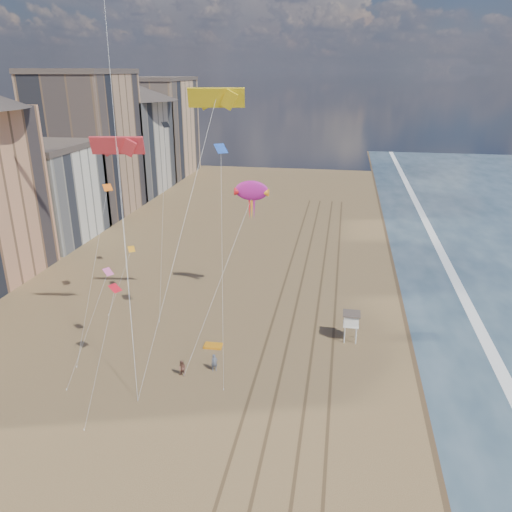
# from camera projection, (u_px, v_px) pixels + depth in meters

# --- Properties ---
(wet_sand) EXTENTS (260.00, 260.00, 0.00)m
(wet_sand) POSITION_uv_depth(u_px,v_px,m) (432.00, 296.00, 67.52)
(wet_sand) COLOR #42301E
(wet_sand) RESTS_ON ground
(foam) EXTENTS (260.00, 260.00, 0.00)m
(foam) POSITION_uv_depth(u_px,v_px,m) (464.00, 298.00, 66.83)
(foam) COLOR white
(foam) RESTS_ON ground
(tracks) EXTENTS (7.68, 120.00, 0.01)m
(tracks) POSITION_uv_depth(u_px,v_px,m) (304.00, 320.00, 60.97)
(tracks) COLOR brown
(tracks) RESTS_ON ground
(buildings) EXTENTS (34.72, 131.35, 29.00)m
(buildings) POSITION_uv_depth(u_px,v_px,m) (74.00, 153.00, 96.93)
(buildings) COLOR #C6B284
(buildings) RESTS_ON ground
(lifeguard_stand) EXTENTS (1.91, 1.91, 3.45)m
(lifeguard_stand) POSITION_uv_depth(u_px,v_px,m) (351.00, 320.00, 55.43)
(lifeguard_stand) COLOR white
(lifeguard_stand) RESTS_ON ground
(grounded_kite) EXTENTS (2.02, 1.32, 0.23)m
(grounded_kite) POSITION_uv_depth(u_px,v_px,m) (213.00, 346.00, 55.05)
(grounded_kite) COLOR orange
(grounded_kite) RESTS_ON ground
(show_kite) EXTENTS (4.30, 9.42, 22.98)m
(show_kite) POSITION_uv_depth(u_px,v_px,m) (252.00, 191.00, 60.46)
(show_kite) COLOR #AD1A89
(show_kite) RESTS_ON ground
(kite_flyer_a) EXTENTS (0.80, 0.71, 1.83)m
(kite_flyer_a) POSITION_uv_depth(u_px,v_px,m) (214.00, 363.00, 50.41)
(kite_flyer_a) COLOR slate
(kite_flyer_a) RESTS_ON ground
(kite_flyer_b) EXTENTS (1.03, 0.92, 1.74)m
(kite_flyer_b) POSITION_uv_depth(u_px,v_px,m) (182.00, 369.00, 49.49)
(kite_flyer_b) COLOR brown
(kite_flyer_b) RESTS_ON ground
(parafoils) EXTENTS (17.22, 7.37, 19.90)m
(parafoils) POSITION_uv_depth(u_px,v_px,m) (141.00, 45.00, 47.35)
(parafoils) COLOR black
(parafoils) RESTS_ON ground
(small_kites) EXTENTS (16.90, 20.69, 16.41)m
(small_kites) POSITION_uv_depth(u_px,v_px,m) (144.00, 206.00, 53.66)
(small_kites) COLOR blue
(small_kites) RESTS_ON ground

